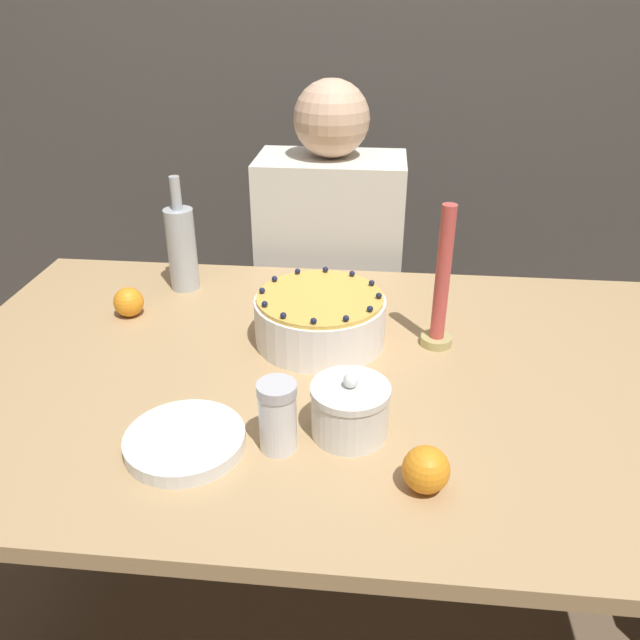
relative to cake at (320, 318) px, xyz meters
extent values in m
plane|color=brown|center=(0.05, -0.11, -0.82)|extent=(12.00, 12.00, 0.00)
cube|color=#4C4742|center=(0.05, 1.29, 0.48)|extent=(8.00, 0.05, 2.60)
cube|color=tan|center=(0.05, -0.11, -0.07)|extent=(1.58, 0.93, 0.03)
cylinder|color=tan|center=(-0.68, 0.30, -0.45)|extent=(0.07, 0.07, 0.74)
cylinder|color=tan|center=(0.78, 0.30, -0.45)|extent=(0.07, 0.07, 0.74)
cylinder|color=white|center=(0.00, 0.00, 0.00)|extent=(0.26, 0.26, 0.09)
cylinder|color=gold|center=(0.00, 0.00, 0.05)|extent=(0.25, 0.25, 0.01)
sphere|color=#191E3D|center=(0.12, 0.00, 0.06)|extent=(0.01, 0.01, 0.01)
sphere|color=#191E3D|center=(0.10, 0.06, 0.06)|extent=(0.01, 0.01, 0.01)
sphere|color=#191E3D|center=(0.06, 0.10, 0.06)|extent=(0.01, 0.01, 0.01)
sphere|color=#191E3D|center=(0.00, 0.12, 0.06)|extent=(0.01, 0.01, 0.01)
sphere|color=#191E3D|center=(-0.06, 0.10, 0.06)|extent=(0.01, 0.01, 0.01)
sphere|color=#191E3D|center=(-0.10, 0.06, 0.06)|extent=(0.01, 0.01, 0.01)
sphere|color=#191E3D|center=(-0.12, 0.00, 0.06)|extent=(0.01, 0.01, 0.01)
sphere|color=#191E3D|center=(-0.10, -0.06, 0.06)|extent=(0.01, 0.01, 0.01)
sphere|color=#191E3D|center=(-0.06, -0.10, 0.06)|extent=(0.01, 0.01, 0.01)
sphere|color=#191E3D|center=(0.00, -0.12, 0.06)|extent=(0.01, 0.01, 0.01)
sphere|color=#191E3D|center=(0.06, -0.10, 0.06)|extent=(0.01, 0.01, 0.01)
sphere|color=#191E3D|center=(0.10, -0.06, 0.06)|extent=(0.01, 0.01, 0.01)
cylinder|color=white|center=(0.08, -0.29, -0.01)|extent=(0.12, 0.12, 0.08)
cylinder|color=white|center=(0.08, -0.29, 0.03)|extent=(0.13, 0.13, 0.01)
sphere|color=white|center=(0.08, -0.29, 0.05)|extent=(0.02, 0.02, 0.02)
cylinder|color=white|center=(-0.03, -0.34, 0.00)|extent=(0.06, 0.06, 0.10)
cylinder|color=silver|center=(-0.03, -0.34, 0.06)|extent=(0.06, 0.06, 0.02)
cylinder|color=white|center=(-0.18, -0.36, -0.05)|extent=(0.19, 0.19, 0.01)
cylinder|color=white|center=(-0.18, -0.36, -0.04)|extent=(0.19, 0.19, 0.01)
cylinder|color=white|center=(-0.18, -0.36, -0.03)|extent=(0.19, 0.19, 0.01)
cylinder|color=tan|center=(0.24, 0.01, -0.04)|extent=(0.06, 0.06, 0.02)
cylinder|color=#CC4C47|center=(0.24, 0.01, 0.11)|extent=(0.03, 0.03, 0.28)
cylinder|color=#B2B7BC|center=(-0.35, 0.22, 0.05)|extent=(0.07, 0.07, 0.19)
cylinder|color=#B2B7BC|center=(-0.35, 0.22, 0.18)|extent=(0.02, 0.02, 0.08)
sphere|color=orange|center=(0.19, -0.41, -0.02)|extent=(0.07, 0.07, 0.07)
sphere|color=orange|center=(-0.43, 0.07, -0.02)|extent=(0.06, 0.06, 0.06)
cube|color=#2D2D38|center=(-0.03, 0.56, -0.59)|extent=(0.34, 0.34, 0.45)
cube|color=silver|center=(-0.03, 0.56, -0.09)|extent=(0.40, 0.24, 0.55)
sphere|color=#D8AD8C|center=(-0.03, 0.56, 0.29)|extent=(0.20, 0.20, 0.20)
camera|label=1|loc=(0.11, -1.10, 0.59)|focal=35.00mm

